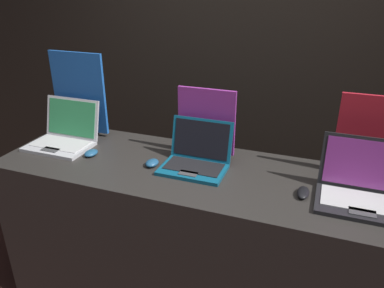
% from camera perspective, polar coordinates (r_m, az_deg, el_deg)
% --- Properties ---
extents(wall_back, '(8.00, 0.05, 2.80)m').
position_cam_1_polar(wall_back, '(3.03, 8.48, 13.84)').
color(wall_back, black).
rests_on(wall_back, ground_plane).
extents(display_counter, '(2.19, 0.70, 0.97)m').
position_cam_1_polar(display_counter, '(2.30, 0.11, -14.66)').
color(display_counter, '#282623').
rests_on(display_counter, ground_plane).
extents(laptop_front, '(0.38, 0.32, 0.26)m').
position_cam_1_polar(laptop_front, '(2.44, -18.89, 1.30)').
color(laptop_front, '#B7B7BC').
rests_on(laptop_front, display_counter).
extents(mouse_front, '(0.07, 0.10, 0.03)m').
position_cam_1_polar(mouse_front, '(2.26, -15.13, -1.33)').
color(mouse_front, navy).
rests_on(mouse_front, display_counter).
extents(promo_stand_front, '(0.38, 0.07, 0.54)m').
position_cam_1_polar(promo_stand_front, '(2.52, -16.78, 7.04)').
color(promo_stand_front, black).
rests_on(promo_stand_front, display_counter).
extents(laptop_middle, '(0.35, 0.29, 0.24)m').
position_cam_1_polar(laptop_middle, '(2.03, 0.66, -2.05)').
color(laptop_middle, '#0F5170').
rests_on(laptop_middle, display_counter).
extents(mouse_middle, '(0.07, 0.09, 0.03)m').
position_cam_1_polar(mouse_middle, '(2.07, -6.11, -2.89)').
color(mouse_middle, navy).
rests_on(mouse_middle, display_counter).
extents(promo_stand_middle, '(0.33, 0.07, 0.40)m').
position_cam_1_polar(promo_stand_middle, '(2.12, 2.18, 2.98)').
color(promo_stand_middle, black).
rests_on(promo_stand_middle, display_counter).
extents(laptop_back, '(0.40, 0.30, 0.28)m').
position_cam_1_polar(laptop_back, '(1.90, 24.58, -6.20)').
color(laptop_back, black).
rests_on(laptop_back, display_counter).
extents(mouse_back, '(0.06, 0.12, 0.03)m').
position_cam_1_polar(mouse_back, '(1.87, 16.57, -7.10)').
color(mouse_back, black).
rests_on(mouse_back, display_counter).
extents(promo_stand_back, '(0.29, 0.07, 0.44)m').
position_cam_1_polar(promo_stand_back, '(2.08, 24.95, 0.73)').
color(promo_stand_back, black).
rests_on(promo_stand_back, display_counter).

